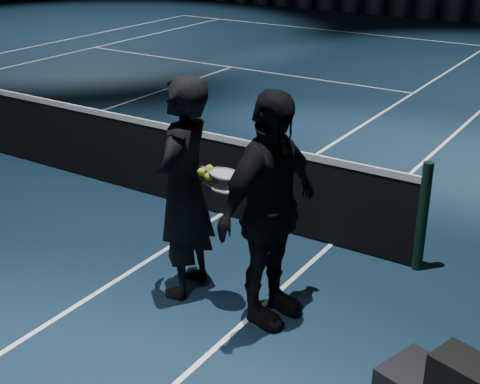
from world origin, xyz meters
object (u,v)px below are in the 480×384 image
object	(u,v)px
player_b	(269,211)
racket_lower	(227,188)
tennis_balls	(208,173)
player_a	(184,189)
racket_upper	(225,174)

from	to	relation	value
player_b	racket_lower	world-z (taller)	player_b
tennis_balls	racket_lower	bearing A→B (deg)	-0.45
tennis_balls	player_a	bearing A→B (deg)	-177.86
player_b	tennis_balls	size ratio (longest dim) A/B	16.56
player_b	racket_lower	distance (m)	0.41
racket_lower	racket_upper	distance (m)	0.12
player_a	tennis_balls	world-z (taller)	player_a
player_a	tennis_balls	xyz separation A→B (m)	(0.25, 0.01, 0.20)
player_b	racket_upper	bearing A→B (deg)	93.30
player_b	tennis_balls	world-z (taller)	player_b
racket_lower	racket_upper	world-z (taller)	racket_upper
player_b	racket_lower	size ratio (longest dim) A/B	2.92
tennis_balls	player_b	bearing A→B (deg)	0.53
player_a	racket_upper	size ratio (longest dim) A/B	2.92
player_b	tennis_balls	bearing A→B (deg)	97.90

